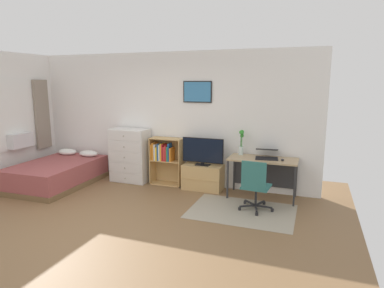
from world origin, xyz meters
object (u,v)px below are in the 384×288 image
at_px(dresser, 130,155).
at_px(television, 203,152).
at_px(tv_stand, 203,177).
at_px(laptop, 267,154).
at_px(computer_mouse, 282,160).
at_px(desk, 263,165).
at_px(bamboo_vase, 241,141).
at_px(office_chair, 255,184).
at_px(bed, 58,173).
at_px(bookshelf, 165,157).

relative_size(dresser, television, 1.36).
bearing_deg(tv_stand, laptop, -0.53).
bearing_deg(tv_stand, television, -90.00).
bearing_deg(computer_mouse, television, 175.33).
xyz_separation_m(desk, laptop, (0.05, -0.00, 0.21)).
distance_m(desk, bamboo_vase, 0.61).
bearing_deg(tv_stand, dresser, -179.47).
distance_m(desk, computer_mouse, 0.40).
bearing_deg(office_chair, desk, 93.31).
bearing_deg(bed, bookshelf, 19.28).
bearing_deg(dresser, bed, -149.97).
distance_m(bed, dresser, 1.52).
bearing_deg(television, office_chair, -33.27).
xyz_separation_m(office_chair, computer_mouse, (0.36, 0.64, 0.30)).
relative_size(bookshelf, tv_stand, 1.25).
relative_size(television, desk, 0.68).
xyz_separation_m(bed, dresser, (1.29, 0.74, 0.32)).
xyz_separation_m(bed, tv_stand, (2.93, 0.76, 0.00)).
distance_m(bookshelf, office_chair, 2.17).
xyz_separation_m(tv_stand, laptop, (1.23, -0.01, 0.56)).
distance_m(dresser, computer_mouse, 3.16).
height_order(television, laptop, television).
xyz_separation_m(bookshelf, television, (0.85, -0.07, 0.19)).
distance_m(television, desk, 1.18).
bearing_deg(bamboo_vase, computer_mouse, -16.35).
distance_m(office_chair, bamboo_vase, 1.11).
bearing_deg(laptop, bed, -177.75).
relative_size(laptop, bamboo_vase, 1.00).
relative_size(dresser, office_chair, 1.32).
height_order(dresser, bamboo_vase, bamboo_vase).
relative_size(bed, laptop, 4.10).
distance_m(dresser, tv_stand, 1.67).
bearing_deg(bed, television, 12.22).
relative_size(dresser, bookshelf, 1.16).
height_order(bookshelf, office_chair, bookshelf).
distance_m(bookshelf, laptop, 2.09).
distance_m(dresser, bamboo_vase, 2.41).
relative_size(bed, bookshelf, 2.01).
relative_size(tv_stand, television, 0.94).
xyz_separation_m(bed, laptop, (4.15, 0.75, 0.56)).
height_order(dresser, laptop, dresser).
relative_size(computer_mouse, bamboo_vase, 0.22).
xyz_separation_m(bookshelf, tv_stand, (0.85, -0.05, -0.33)).
distance_m(television, office_chair, 1.42).
height_order(desk, computer_mouse, computer_mouse).
distance_m(bed, office_chair, 4.09).
bearing_deg(desk, bookshelf, 178.43).
xyz_separation_m(bed, office_chair, (4.08, -0.02, 0.21)).
xyz_separation_m(television, computer_mouse, (1.52, -0.12, -0.01)).
bearing_deg(laptop, desk, 168.58).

